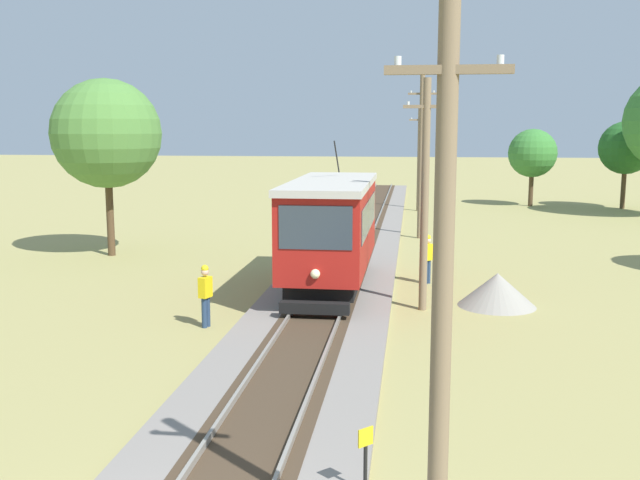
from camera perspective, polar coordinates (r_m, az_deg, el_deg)
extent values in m
cube|color=maroon|center=(24.28, 0.91, 1.18)|extent=(2.50, 8.00, 2.60)
cube|color=#B2ADA3|center=(24.13, 0.92, 4.50)|extent=(2.60, 8.32, 0.22)
cube|color=black|center=(24.54, 0.90, -2.48)|extent=(2.10, 7.04, 0.44)
cube|color=#2D3842|center=(20.27, -0.37, 0.98)|extent=(2.10, 0.03, 1.25)
cube|color=#2D3842|center=(24.12, 3.90, 1.98)|extent=(0.02, 6.72, 1.04)
sphere|color=#F4EAB2|center=(20.45, -0.38, -2.70)|extent=(0.28, 0.28, 0.28)
cylinder|color=black|center=(25.67, 1.33, 6.58)|extent=(0.05, 1.67, 1.19)
cube|color=black|center=(20.53, -0.43, -5.38)|extent=(2.00, 0.36, 0.32)
cylinder|color=black|center=(22.37, 0.25, -3.60)|extent=(1.54, 0.80, 0.80)
cylinder|color=black|center=(26.73, 1.45, -1.53)|extent=(1.54, 0.80, 0.80)
cylinder|color=#7A664C|center=(8.41, 9.62, -5.35)|extent=(0.24, 0.36, 7.04)
cube|color=#7A664C|center=(8.18, 10.12, 13.13)|extent=(1.40, 0.10, 0.10)
cylinder|color=silver|center=(8.18, 6.18, 13.91)|extent=(0.08, 0.08, 0.10)
cylinder|color=silver|center=(8.23, 14.08, 13.67)|extent=(0.08, 0.08, 0.10)
cylinder|color=#7A664C|center=(21.98, 8.29, 3.44)|extent=(0.24, 0.31, 7.01)
cube|color=#7A664C|center=(21.89, 8.45, 10.40)|extent=(1.40, 0.10, 0.10)
cylinder|color=silver|center=(21.89, 6.99, 10.69)|extent=(0.08, 0.08, 0.10)
cylinder|color=silver|center=(21.91, 9.92, 10.63)|extent=(0.08, 0.08, 0.10)
cylinder|color=#7A664C|center=(36.34, 7.99, 6.49)|extent=(0.24, 0.56, 8.17)
cube|color=#7A664C|center=(36.34, 8.10, 11.39)|extent=(1.40, 0.10, 0.10)
cylinder|color=silver|center=(36.34, 7.22, 11.56)|extent=(0.08, 0.08, 0.10)
cylinder|color=silver|center=(36.36, 8.98, 11.52)|extent=(0.08, 0.08, 0.10)
cylinder|color=#7A664C|center=(48.67, 7.84, 6.32)|extent=(0.24, 0.36, 6.86)
cube|color=#7A664C|center=(48.63, 7.91, 9.39)|extent=(1.40, 0.10, 0.10)
cylinder|color=silver|center=(48.63, 7.25, 9.52)|extent=(0.08, 0.08, 0.10)
cylinder|color=silver|center=(48.63, 8.57, 9.50)|extent=(0.08, 0.08, 0.10)
cylinder|color=black|center=(11.31, 3.60, -18.01)|extent=(0.06, 0.06, 0.90)
cube|color=gold|center=(11.06, 3.63, -15.28)|extent=(0.21, 0.21, 0.28)
cone|color=gray|center=(23.31, 13.84, -3.83)|extent=(2.44, 2.44, 1.06)
cylinder|color=navy|center=(20.51, -9.14, -5.71)|extent=(0.15, 0.15, 0.86)
cylinder|color=navy|center=(20.64, -8.89, -5.61)|extent=(0.15, 0.15, 0.86)
cube|color=yellow|center=(20.41, -9.06, -3.70)|extent=(0.34, 0.44, 0.58)
sphere|color=tan|center=(20.32, -9.09, -2.52)|extent=(0.22, 0.22, 0.22)
sphere|color=yellow|center=(20.30, -9.10, -2.24)|extent=(0.21, 0.21, 0.21)
cylinder|color=navy|center=(26.23, 8.58, -2.48)|extent=(0.15, 0.15, 0.86)
cylinder|color=navy|center=(26.10, 8.35, -2.53)|extent=(0.15, 0.15, 0.86)
cube|color=yellow|center=(26.03, 8.50, -0.95)|extent=(0.43, 0.44, 0.58)
sphere|color=beige|center=(25.96, 8.52, -0.02)|extent=(0.22, 0.22, 0.22)
sphere|color=yellow|center=(25.95, 8.53, 0.20)|extent=(0.21, 0.21, 0.21)
cylinder|color=#4C3823|center=(53.84, 22.86, 3.80)|extent=(0.32, 0.32, 2.82)
sphere|color=#235B23|center=(53.70, 23.04, 6.73)|extent=(3.61, 3.61, 3.61)
cylinder|color=#4C3823|center=(53.46, 16.34, 3.92)|extent=(0.32, 0.32, 2.48)
sphere|color=#387A33|center=(53.31, 16.46, 6.61)|extent=(3.40, 3.40, 3.40)
cylinder|color=#4C3823|center=(32.66, -16.27, 1.89)|extent=(0.32, 0.32, 3.54)
sphere|color=#4C7F38|center=(32.44, -16.54, 8.07)|extent=(4.67, 4.67, 4.67)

